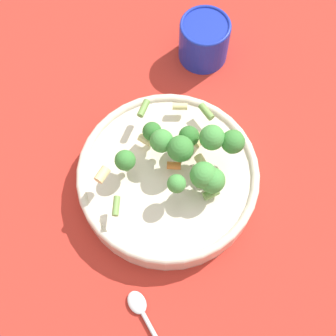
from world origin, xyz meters
The scene contains 5 objects.
ground_plane centered at (0.00, 0.00, 0.00)m, with size 3.00×3.00×0.00m, color #B72D23.
bowl centered at (0.00, 0.00, 0.03)m, with size 0.29×0.29×0.05m.
pasta_salad centered at (-0.02, -0.02, 0.09)m, with size 0.18×0.23×0.08m.
cup centered at (0.05, -0.26, 0.04)m, with size 0.09×0.09×0.08m.
spoon centered at (-0.07, 0.22, 0.01)m, with size 0.17×0.13×0.01m.
Camera 1 is at (-0.12, 0.25, 0.72)m, focal length 50.00 mm.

